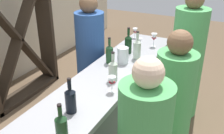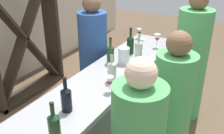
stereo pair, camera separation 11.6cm
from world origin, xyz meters
TOP-DOWN VIEW (x-y plane):
  - bar_counter at (0.00, 0.00)m, footprint 2.45×0.55m
  - wine_rack at (0.39, 1.65)m, footprint 1.23×0.28m
  - wine_bottle_leftmost_olive_green at (-1.03, -0.16)m, footprint 0.08×0.08m
  - wine_bottle_second_left_near_black at (-0.75, -0.03)m, footprint 0.08×0.08m
  - wine_bottle_center_clear_pale at (-0.17, -0.09)m, footprint 0.08×0.08m
  - wine_bottle_second_right_olive_green at (0.18, 0.12)m, footprint 0.08×0.08m
  - wine_bottle_rightmost_clear_pale at (0.41, -0.10)m, footprint 0.08×0.08m
  - wine_bottle_far_right_dark_green at (0.52, 0.05)m, footprint 0.08×0.08m
  - wine_glass_near_left at (-0.35, -0.17)m, footprint 0.07×0.07m
  - wine_glass_near_center at (0.85, -0.14)m, footprint 0.07×0.07m
  - wine_glass_near_right at (0.62, -0.04)m, footprint 0.07×0.07m
  - wine_glass_far_left at (1.05, 0.18)m, footprint 0.07×0.07m
  - water_pitcher at (0.24, -0.01)m, footprint 0.12×0.12m
  - person_left_guest at (1.00, -0.54)m, footprint 0.44×0.44m
  - person_center_guest at (0.02, -0.62)m, footprint 0.47×0.47m
  - person_server_behind at (0.46, 0.53)m, footprint 0.38×0.38m

SIDE VIEW (x-z plane):
  - bar_counter at x=0.00m, z-range 0.00..0.92m
  - person_center_guest at x=0.02m, z-range -0.06..1.37m
  - person_server_behind at x=0.46m, z-range -0.06..1.50m
  - person_left_guest at x=1.00m, z-range -0.07..1.54m
  - wine_rack at x=0.39m, z-range 0.00..1.76m
  - water_pitcher at x=0.24m, z-range 0.92..1.09m
  - wine_glass_far_left at x=1.05m, z-range 0.94..1.08m
  - wine_glass_near_left at x=-0.35m, z-range 0.94..1.09m
  - wine_bottle_leftmost_olive_green at x=-1.03m, z-range 0.88..1.16m
  - wine_bottle_second_right_olive_green at x=0.18m, z-range 0.88..1.17m
  - wine_bottle_second_left_near_black at x=-0.75m, z-range 0.88..1.17m
  - wine_bottle_center_clear_pale at x=-0.17m, z-range 0.88..1.17m
  - wine_glass_near_center at x=0.85m, z-range 0.95..1.12m
  - wine_bottle_far_right_dark_green at x=0.52m, z-range 0.88..1.19m
  - wine_bottle_rightmost_clear_pale at x=0.41m, z-range 0.88..1.19m
  - wine_glass_near_right at x=0.62m, z-range 0.95..1.12m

